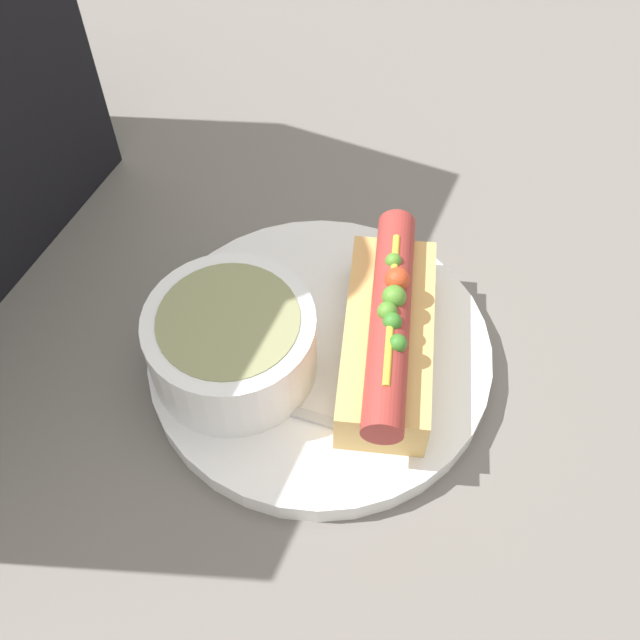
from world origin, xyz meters
The scene contains 5 objects.
ground_plane centered at (0.00, 0.00, 0.00)m, with size 4.00×4.00×0.00m, color slate.
dinner_plate centered at (0.00, 0.00, 0.01)m, with size 0.25×0.25×0.02m.
hot_dog centered at (0.01, -0.05, 0.05)m, with size 0.18×0.10×0.07m.
soup_bowl centered at (-0.04, 0.05, 0.05)m, with size 0.12×0.12×0.06m.
spoon centered at (-0.06, 0.03, 0.02)m, with size 0.03×0.17×0.01m.
Camera 1 is at (-0.28, -0.12, 0.47)m, focal length 42.00 mm.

